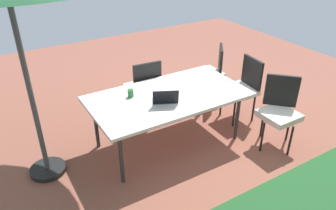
% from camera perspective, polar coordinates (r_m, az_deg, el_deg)
% --- Properties ---
extents(ground_plane, '(10.00, 10.00, 0.02)m').
position_cam_1_polar(ground_plane, '(4.71, 0.00, -6.55)').
color(ground_plane, '#935442').
extents(dining_table, '(2.07, 1.13, 0.76)m').
position_cam_1_polar(dining_table, '(4.32, 0.00, 1.21)').
color(dining_table, white).
rests_on(dining_table, ground_plane).
extents(chair_south, '(0.46, 0.48, 0.98)m').
position_cam_1_polar(chair_south, '(5.02, -4.19, 3.32)').
color(chair_south, silver).
rests_on(chair_south, ground_plane).
extents(chair_northwest, '(0.59, 0.59, 0.98)m').
position_cam_1_polar(chair_northwest, '(4.64, 18.87, -0.65)').
color(chair_northwest, silver).
rests_on(chair_northwest, ground_plane).
extents(chair_southwest, '(0.58, 0.58, 0.98)m').
position_cam_1_polar(chair_southwest, '(5.58, 7.48, 5.94)').
color(chair_southwest, silver).
rests_on(chair_southwest, ground_plane).
extents(chair_west, '(0.48, 0.47, 0.98)m').
position_cam_1_polar(chair_west, '(5.13, 12.89, 3.22)').
color(chair_west, silver).
rests_on(chair_west, ground_plane).
extents(laptop, '(0.39, 0.36, 0.21)m').
position_cam_1_polar(laptop, '(4.09, -0.48, 0.95)').
color(laptop, '#B7B7BC').
rests_on(laptop, dining_table).
extents(cup, '(0.08, 0.08, 0.10)m').
position_cam_1_polar(cup, '(4.26, -6.54, 2.06)').
color(cup, '#286B33').
rests_on(cup, dining_table).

